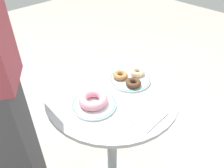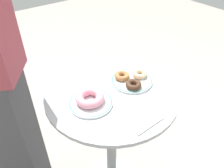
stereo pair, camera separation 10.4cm
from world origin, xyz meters
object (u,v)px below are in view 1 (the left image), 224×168
cafe_table (112,125)px  donut_cinnamon (120,75)px  plate_right (131,79)px  paper_napkin (147,115)px  donut_pink_frosted (93,99)px  donut_glazed (137,72)px  plate_left (94,104)px  donut_chocolate (133,83)px

cafe_table → donut_cinnamon: (0.09, 0.04, 0.25)m
plate_right → paper_napkin: 0.24m
donut_pink_frosted → paper_napkin: bearing=-60.8°
donut_glazed → paper_napkin: donut_glazed is taller
plate_right → paper_napkin: size_ratio=1.39×
donut_pink_frosted → paper_napkin: 0.23m
donut_glazed → paper_napkin: bearing=-131.0°
plate_left → donut_glazed: 0.30m
donut_pink_frosted → donut_cinnamon: bearing=12.7°
cafe_table → donut_pink_frosted: bearing=-175.6°
plate_right → paper_napkin: plate_right is taller
plate_left → donut_pink_frosted: 0.02m
donut_cinnamon → donut_chocolate: 0.09m
donut_glazed → donut_cinnamon: 0.09m
cafe_table → donut_glazed: size_ratio=10.01×
donut_glazed → donut_chocolate: size_ratio=1.00×
plate_right → cafe_table: bearing=178.0°
plate_right → donut_chocolate: 0.05m
plate_left → plate_right: (0.24, 0.01, 0.00)m
donut_cinnamon → paper_napkin: bearing=-112.7°
plate_right → donut_glazed: (0.05, 0.01, 0.02)m
plate_left → donut_chocolate: bearing=-8.5°
donut_cinnamon → donut_chocolate: (-0.00, -0.09, 0.00)m
donut_cinnamon → donut_chocolate: size_ratio=1.00×
plate_left → donut_chocolate: 0.22m
paper_napkin → plate_right: bearing=57.0°
donut_chocolate → cafe_table: bearing=153.1°
cafe_table → donut_chocolate: bearing=-26.9°
plate_left → plate_right: 0.24m
cafe_table → plate_right: plate_right is taller
donut_pink_frosted → donut_glazed: size_ratio=1.69×
plate_left → plate_right: same height
donut_cinnamon → plate_right: bearing=-56.6°
donut_glazed → paper_napkin: (-0.18, -0.21, -0.02)m
plate_right → donut_pink_frosted: 0.24m
donut_glazed → donut_chocolate: (-0.08, -0.05, 0.00)m
donut_pink_frosted → donut_cinnamon: size_ratio=1.69×
donut_glazed → paper_napkin: 0.28m
plate_right → donut_glazed: donut_glazed is taller
donut_cinnamon → paper_napkin: donut_cinnamon is taller
cafe_table → donut_chocolate: donut_chocolate is taller
plate_left → donut_pink_frosted: (0.00, 0.00, 0.02)m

